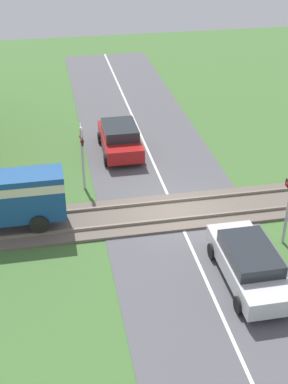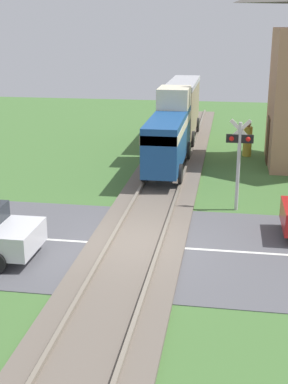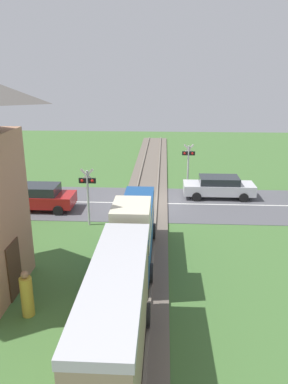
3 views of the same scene
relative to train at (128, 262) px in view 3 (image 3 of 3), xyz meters
The scene contains 9 objects.
ground_plane 11.21m from the train, 90.00° to the right, with size 60.00×60.00×0.00m, color #426B33.
road_surface 11.21m from the train, 90.00° to the right, with size 48.00×6.40×0.02m.
track_bed 11.20m from the train, 90.00° to the right, with size 2.80×48.00×0.24m.
train is the anchor object (origin of this frame).
car_near_crossing 13.41m from the train, 110.80° to the right, with size 4.57×1.91×1.42m.
car_far_side 11.50m from the train, 57.05° to the right, with size 4.10×2.00×1.53m.
crossing_signal_west_approach 14.94m from the train, 100.98° to the right, with size 0.90×0.18×3.15m.
crossing_signal_east_approach 7.97m from the train, 69.06° to the right, with size 0.90×0.18×3.15m.
pedestrian_by_station 3.58m from the train, ahead, with size 0.42×0.42×1.68m.
Camera 3 is at (-1.14, 22.19, 7.89)m, focal length 35.00 mm.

